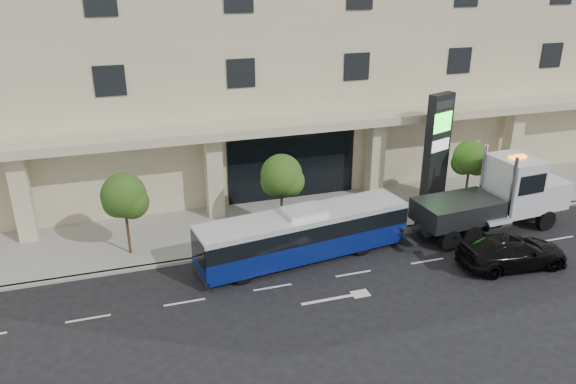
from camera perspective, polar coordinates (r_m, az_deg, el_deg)
name	(u,v)px	position (r m, az deg, el deg)	size (l,w,h in m)	color
ground	(341,259)	(28.34, 5.42, -6.78)	(120.00, 120.00, 0.00)	black
sidewalk	(308,217)	(32.44, 2.02, -2.57)	(120.00, 6.00, 0.15)	gray
curb	(327,240)	(29.93, 3.94, -4.88)	(120.00, 0.30, 0.15)	gray
convention_center	(258,22)	(39.54, -3.05, 16.89)	(60.00, 17.60, 20.00)	#C7B595
tree_left	(125,199)	(28.33, -16.27, -0.64)	(2.27, 2.20, 4.22)	#422B19
tree_mid	(282,178)	(29.39, -0.61, 1.45)	(2.28, 2.20, 4.38)	#422B19
tree_right	(470,160)	(34.42, 18.05, 3.11)	(2.10, 2.00, 4.04)	#422B19
city_bus	(304,234)	(27.62, 1.59, -4.24)	(10.96, 3.71, 2.72)	black
tow_truck	(498,198)	(32.46, 20.56, -0.56)	(10.11, 3.09, 4.59)	#2D3033
black_sedan	(512,252)	(29.30, 21.84, -5.65)	(2.20, 5.42, 1.57)	black
signage_pylon	(437,150)	(33.80, 14.87, 4.11)	(1.78, 1.15, 6.77)	black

